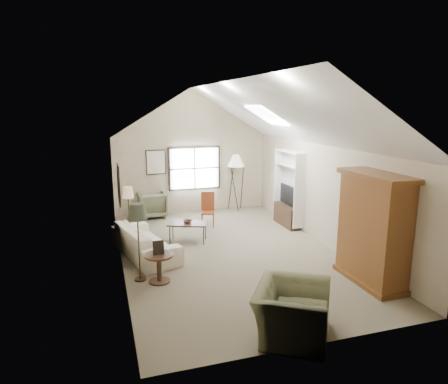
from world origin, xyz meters
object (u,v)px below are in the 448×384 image
object	(u,v)px
sofa	(145,241)
armchair_far	(152,205)
armoire	(373,229)
side_table	(159,268)
side_chair	(208,210)
coffee_table	(188,232)
armchair_near	(292,312)

from	to	relation	value
sofa	armchair_far	world-z (taller)	armchair_far
armchair_far	armoire	bearing A→B (deg)	116.91
sofa	side_table	xyz separation A→B (m)	(0.10, -1.60, -0.05)
armchair_far	side_chair	world-z (taller)	side_chair
armchair_far	coffee_table	distance (m)	2.73
side_chair	coffee_table	bearing A→B (deg)	-109.50
coffee_table	sofa	bearing A→B (deg)	-152.66
sofa	armchair_far	bearing A→B (deg)	-24.56
armoire	armchair_near	xyz separation A→B (m)	(-2.37, -1.27, -0.70)
armoire	coffee_table	distance (m)	4.61
sofa	armchair_near	world-z (taller)	armchair_near
armchair_far	side_table	xyz separation A→B (m)	(-0.48, -4.87, -0.10)
armoire	armchair_near	world-z (taller)	armoire
sofa	side_chair	xyz separation A→B (m)	(2.01, 1.77, 0.16)
armoire	side_table	size ratio (longest dim) A/B	3.78
armchair_near	side_chair	size ratio (longest dim) A/B	1.22
armchair_near	armoire	bearing A→B (deg)	-27.79
armoire	armchair_far	distance (m)	7.09
armoire	coffee_table	bearing A→B (deg)	130.77
sofa	armchair_near	bearing A→B (deg)	-171.51
sofa	side_table	size ratio (longest dim) A/B	3.99
armchair_far	side_table	size ratio (longest dim) A/B	1.49
coffee_table	side_table	bearing A→B (deg)	-115.71
armoire	side_table	bearing A→B (deg)	162.93
armchair_far	side_chair	xyz separation A→B (m)	(1.43, -1.49, 0.10)
coffee_table	armchair_far	bearing A→B (deg)	102.34
armchair_near	coffee_table	bearing A→B (deg)	41.14
armoire	side_table	xyz separation A→B (m)	(-4.02, 1.23, -0.81)
armoire	coffee_table	world-z (taller)	armoire
sofa	armchair_far	xyz separation A→B (m)	(0.58, 3.27, 0.06)
armoire	armchair_far	bearing A→B (deg)	120.16
armchair_near	coffee_table	size ratio (longest dim) A/B	1.22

